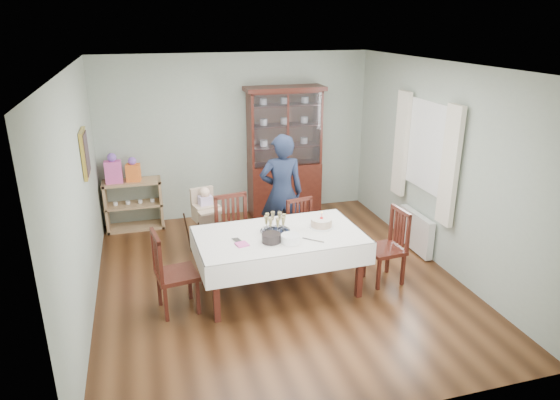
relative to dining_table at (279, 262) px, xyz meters
name	(u,v)px	position (x,y,z in m)	size (l,w,h in m)	color
floor	(278,280)	(0.05, 0.25, -0.38)	(5.00, 5.00, 0.00)	#593319
room_shell	(266,142)	(0.05, 0.78, 1.32)	(5.00, 5.00, 5.00)	#9EAA99
dining_table	(279,262)	(0.00, 0.00, 0.00)	(2.03, 1.21, 0.76)	#431910
china_cabinet	(284,150)	(0.80, 2.51, 0.74)	(1.30, 0.48, 2.18)	#431910
sideboard	(134,205)	(-1.70, 2.53, 0.02)	(0.90, 0.38, 0.80)	tan
picture_frame	(85,153)	(-2.17, 1.05, 1.27)	(0.04, 0.48, 0.58)	gold
window	(428,147)	(2.27, 0.55, 1.17)	(0.04, 1.02, 1.22)	white
curtain_left	(450,166)	(2.21, -0.07, 1.07)	(0.07, 0.30, 1.55)	silver
curtain_right	(401,144)	(2.21, 1.17, 1.07)	(0.07, 0.30, 1.55)	silver
radiator	(416,231)	(2.21, 0.55, -0.08)	(0.10, 0.80, 0.55)	white
chair_far_left	(237,251)	(-0.41, 0.61, -0.08)	(0.53, 0.53, 1.04)	#431910
chair_far_right	(305,246)	(0.53, 0.57, -0.11)	(0.48, 0.48, 0.91)	#431910
chair_end_left	(176,287)	(-1.26, -0.11, -0.09)	(0.50, 0.50, 0.99)	#431910
chair_end_right	(385,260)	(1.37, -0.14, -0.10)	(0.47, 0.47, 0.96)	#431910
woman	(282,193)	(0.36, 1.16, 0.47)	(0.63, 0.41, 1.72)	black
high_chair	(207,229)	(-0.71, 1.26, 0.01)	(0.54, 0.54, 1.01)	black
champagne_tray	(275,227)	(-0.03, 0.07, 0.44)	(0.37, 0.37, 0.22)	silver
birthday_cake	(321,223)	(0.56, 0.06, 0.43)	(0.30, 0.30, 0.21)	white
plate_stack_dark	(271,238)	(-0.15, -0.19, 0.43)	(0.22, 0.22, 0.11)	black
plate_stack_white	(291,239)	(0.06, -0.27, 0.42)	(0.22, 0.22, 0.10)	white
napkin_stack	(242,244)	(-0.49, -0.18, 0.38)	(0.13, 0.13, 0.02)	#E353A4
cutlery	(234,241)	(-0.56, -0.05, 0.38)	(0.10, 0.15, 0.01)	silver
cake_knife	(313,240)	(0.33, -0.29, 0.38)	(0.28, 0.02, 0.01)	silver
gift_bag_pink	(113,170)	(-1.95, 2.51, 0.62)	(0.25, 0.16, 0.47)	#E353A4
gift_bag_orange	(133,170)	(-1.66, 2.51, 0.59)	(0.23, 0.18, 0.39)	orange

